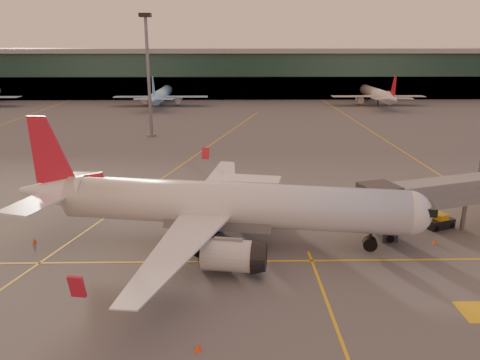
{
  "coord_description": "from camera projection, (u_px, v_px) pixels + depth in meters",
  "views": [
    {
      "loc": [
        -2.61,
        -35.28,
        20.02
      ],
      "look_at": [
        -1.63,
        15.31,
        5.0
      ],
      "focal_mm": 35.0,
      "sensor_mm": 36.0,
      "label": 1
    }
  ],
  "objects": [
    {
      "name": "ground",
      "position": [
        263.0,
        288.0,
        39.56
      ],
      "size": [
        600.0,
        600.0,
        0.0
      ],
      "primitive_type": "plane",
      "color": "#4C4F54",
      "rests_on": "ground"
    },
    {
      "name": "taxi_markings",
      "position": [
        204.0,
        160.0,
        82.06
      ],
      "size": [
        100.12,
        173.0,
        0.01
      ],
      "color": "yellow",
      "rests_on": "ground"
    },
    {
      "name": "terminal",
      "position": [
        238.0,
        73.0,
        172.97
      ],
      "size": [
        400.0,
        20.0,
        17.6
      ],
      "color": "#19382D",
      "rests_on": "ground"
    },
    {
      "name": "mast_west_near",
      "position": [
        148.0,
        67.0,
        98.21
      ],
      "size": [
        2.4,
        2.4,
        25.6
      ],
      "color": "slate",
      "rests_on": "ground"
    },
    {
      "name": "distant_aircraft_row",
      "position": [
        74.0,
        106.0,
        151.66
      ],
      "size": [
        225.0,
        34.0,
        13.0
      ],
      "color": "#97D3FD",
      "rests_on": "ground"
    },
    {
      "name": "main_airplane",
      "position": [
        217.0,
        205.0,
        47.12
      ],
      "size": [
        42.23,
        38.29,
        12.79
      ],
      "rotation": [
        0.0,
        0.0,
        -0.17
      ],
      "color": "silver",
      "rests_on": "ground"
    },
    {
      "name": "jet_bridge",
      "position": [
        477.0,
        191.0,
        51.14
      ],
      "size": [
        26.02,
        11.04,
        6.19
      ],
      "color": "slate",
      "rests_on": "ground"
    },
    {
      "name": "catering_truck",
      "position": [
        251.0,
        197.0,
        53.6
      ],
      "size": [
        7.07,
        4.18,
        5.15
      ],
      "rotation": [
        0.0,
        0.0,
        -0.2
      ],
      "color": "#C14F1B",
      "rests_on": "ground"
    },
    {
      "name": "pushback_tug",
      "position": [
        439.0,
        222.0,
        52.22
      ],
      "size": [
        3.58,
        2.76,
        1.64
      ],
      "rotation": [
        0.0,
        0.0,
        0.39
      ],
      "color": "black",
      "rests_on": "ground"
    },
    {
      "name": "cone_nose",
      "position": [
        435.0,
        242.0,
        48.12
      ],
      "size": [
        0.4,
        0.4,
        0.51
      ],
      "color": "#FF450D",
      "rests_on": "ground"
    },
    {
      "name": "cone_tail",
      "position": [
        34.0,
        240.0,
        48.37
      ],
      "size": [
        0.42,
        0.42,
        0.53
      ],
      "color": "#FF450D",
      "rests_on": "ground"
    },
    {
      "name": "cone_wing_right",
      "position": [
        198.0,
        347.0,
        31.42
      ],
      "size": [
        0.47,
        0.47,
        0.6
      ],
      "color": "#FF450D",
      "rests_on": "ground"
    },
    {
      "name": "cone_wing_left",
      "position": [
        207.0,
        188.0,
        65.48
      ],
      "size": [
        0.48,
        0.48,
        0.61
      ],
      "color": "#FF450D",
      "rests_on": "ground"
    }
  ]
}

